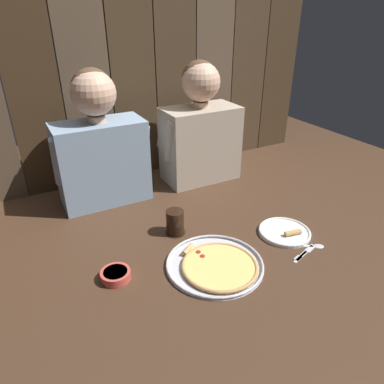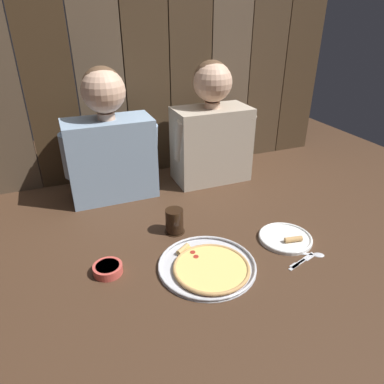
{
  "view_description": "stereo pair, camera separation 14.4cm",
  "coord_description": "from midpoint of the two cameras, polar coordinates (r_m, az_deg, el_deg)",
  "views": [
    {
      "loc": [
        -0.63,
        -1.03,
        0.85
      ],
      "look_at": [
        -0.02,
        0.1,
        0.18
      ],
      "focal_mm": 32.73,
      "sensor_mm": 36.0,
      "label": 1
    },
    {
      "loc": [
        -0.5,
        -1.09,
        0.85
      ],
      "look_at": [
        -0.02,
        0.1,
        0.18
      ],
      "focal_mm": 32.73,
      "sensor_mm": 36.0,
      "label": 2
    }
  ],
  "objects": [
    {
      "name": "ground_plane",
      "position": [
        1.47,
        -0.3,
        -7.75
      ],
      "size": [
        3.2,
        3.2,
        0.0
      ],
      "primitive_type": "plane",
      "color": "#422B1C"
    },
    {
      "name": "pizza_tray",
      "position": [
        1.32,
        0.84,
        -11.87
      ],
      "size": [
        0.36,
        0.36,
        0.03
      ],
      "color": "silver",
      "rests_on": "ground"
    },
    {
      "name": "dinner_plate",
      "position": [
        1.53,
        12.28,
        -6.45
      ],
      "size": [
        0.22,
        0.22,
        0.03
      ],
      "color": "white",
      "rests_on": "ground"
    },
    {
      "name": "drinking_glass",
      "position": [
        1.48,
        -5.57,
        -5.01
      ],
      "size": [
        0.09,
        0.09,
        0.11
      ],
      "color": "black",
      "rests_on": "ground"
    },
    {
      "name": "dipping_bowl",
      "position": [
        1.31,
        -15.53,
        -12.97
      ],
      "size": [
        0.11,
        0.11,
        0.03
      ],
      "color": "#CC4C42",
      "rests_on": "ground"
    },
    {
      "name": "table_fork",
      "position": [
        1.43,
        14.95,
        -9.73
      ],
      "size": [
        0.13,
        0.05,
        0.01
      ],
      "color": "silver",
      "rests_on": "ground"
    },
    {
      "name": "table_knife",
      "position": [
        1.44,
        15.18,
        -9.69
      ],
      "size": [
        0.15,
        0.06,
        0.01
      ],
      "color": "silver",
      "rests_on": "ground"
    },
    {
      "name": "table_spoon",
      "position": [
        1.48,
        16.51,
        -8.46
      ],
      "size": [
        0.13,
        0.08,
        0.01
      ],
      "color": "silver",
      "rests_on": "ground"
    },
    {
      "name": "diner_left",
      "position": [
        1.72,
        -17.15,
        7.43
      ],
      "size": [
        0.45,
        0.21,
        0.63
      ],
      "color": "#849EB7",
      "rests_on": "ground"
    },
    {
      "name": "diner_right",
      "position": [
        1.88,
        -0.84,
        10.33
      ],
      "size": [
        0.44,
        0.23,
        0.63
      ],
      "color": "#B2A38E",
      "rests_on": "ground"
    },
    {
      "name": "wooden_backdrop_wall",
      "position": [
        1.94,
        -11.91,
        19.04
      ],
      "size": [
        2.19,
        0.03,
        1.16
      ],
      "color": "#473523",
      "rests_on": "ground"
    }
  ]
}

